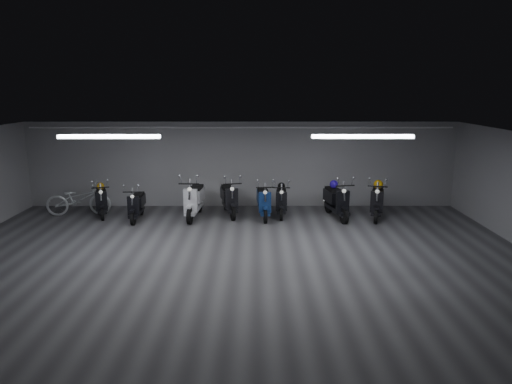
{
  "coord_description": "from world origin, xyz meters",
  "views": [
    {
      "loc": [
        0.46,
        -9.85,
        3.87
      ],
      "look_at": [
        0.48,
        2.5,
        1.05
      ],
      "focal_mm": 32.15,
      "sensor_mm": 36.0,
      "label": 1
    }
  ],
  "objects_px": {
    "scooter_7": "(337,196)",
    "helmet_3": "(101,186)",
    "scooter_2": "(194,194)",
    "helmet_2": "(378,184)",
    "scooter_8": "(377,196)",
    "helmet_0": "(334,184)",
    "scooter_1": "(136,200)",
    "scooter_0": "(101,196)",
    "helmet_1": "(281,186)",
    "scooter_4": "(264,197)",
    "bicycle": "(78,196)",
    "scooter_5": "(281,196)",
    "scooter_3": "(229,193)"
  },
  "relations": [
    {
      "from": "scooter_1",
      "to": "scooter_0",
      "type": "bearing_deg",
      "value": 157.45
    },
    {
      "from": "scooter_2",
      "to": "scooter_5",
      "type": "height_order",
      "value": "scooter_2"
    },
    {
      "from": "scooter_3",
      "to": "helmet_2",
      "type": "distance_m",
      "value": 4.57
    },
    {
      "from": "bicycle",
      "to": "scooter_5",
      "type": "bearing_deg",
      "value": -98.02
    },
    {
      "from": "scooter_0",
      "to": "scooter_8",
      "type": "xyz_separation_m",
      "value": [
        8.41,
        -0.26,
        0.06
      ]
    },
    {
      "from": "helmet_2",
      "to": "scooter_1",
      "type": "bearing_deg",
      "value": -176.55
    },
    {
      "from": "scooter_8",
      "to": "bicycle",
      "type": "bearing_deg",
      "value": -165.75
    },
    {
      "from": "helmet_2",
      "to": "scooter_0",
      "type": "bearing_deg",
      "value": 179.91
    },
    {
      "from": "scooter_3",
      "to": "helmet_2",
      "type": "xyz_separation_m",
      "value": [
        4.56,
        -0.09,
        0.3
      ]
    },
    {
      "from": "helmet_0",
      "to": "helmet_1",
      "type": "height_order",
      "value": "helmet_0"
    },
    {
      "from": "scooter_2",
      "to": "helmet_2",
      "type": "distance_m",
      "value": 5.6
    },
    {
      "from": "bicycle",
      "to": "helmet_1",
      "type": "xyz_separation_m",
      "value": [
        6.27,
        0.16,
        0.26
      ]
    },
    {
      "from": "scooter_1",
      "to": "scooter_2",
      "type": "distance_m",
      "value": 1.71
    },
    {
      "from": "scooter_5",
      "to": "helmet_0",
      "type": "bearing_deg",
      "value": 2.03
    },
    {
      "from": "scooter_1",
      "to": "bicycle",
      "type": "distance_m",
      "value": 2.0
    },
    {
      "from": "scooter_2",
      "to": "helmet_2",
      "type": "bearing_deg",
      "value": 6.89
    },
    {
      "from": "scooter_3",
      "to": "helmet_2",
      "type": "height_order",
      "value": "scooter_3"
    },
    {
      "from": "helmet_0",
      "to": "scooter_4",
      "type": "bearing_deg",
      "value": -174.42
    },
    {
      "from": "scooter_5",
      "to": "scooter_8",
      "type": "xyz_separation_m",
      "value": [
        2.88,
        -0.27,
        0.06
      ]
    },
    {
      "from": "scooter_7",
      "to": "helmet_2",
      "type": "height_order",
      "value": "scooter_7"
    },
    {
      "from": "helmet_0",
      "to": "bicycle",
      "type": "bearing_deg",
      "value": 179.34
    },
    {
      "from": "scooter_1",
      "to": "helmet_2",
      "type": "bearing_deg",
      "value": 1.71
    },
    {
      "from": "scooter_5",
      "to": "bicycle",
      "type": "xyz_separation_m",
      "value": [
        -6.26,
        0.07,
        0.0
      ]
    },
    {
      "from": "scooter_0",
      "to": "scooter_8",
      "type": "relative_size",
      "value": 0.91
    },
    {
      "from": "scooter_8",
      "to": "helmet_1",
      "type": "bearing_deg",
      "value": -173.54
    },
    {
      "from": "bicycle",
      "to": "helmet_3",
      "type": "bearing_deg",
      "value": -85.29
    },
    {
      "from": "scooter_8",
      "to": "helmet_0",
      "type": "distance_m",
      "value": 1.34
    },
    {
      "from": "scooter_2",
      "to": "helmet_0",
      "type": "xyz_separation_m",
      "value": [
        4.24,
        0.22,
        0.26
      ]
    },
    {
      "from": "scooter_3",
      "to": "bicycle",
      "type": "relative_size",
      "value": 0.96
    },
    {
      "from": "scooter_2",
      "to": "scooter_3",
      "type": "bearing_deg",
      "value": 21.49
    },
    {
      "from": "scooter_7",
      "to": "helmet_3",
      "type": "xyz_separation_m",
      "value": [
        -7.25,
        0.49,
        0.19
      ]
    },
    {
      "from": "scooter_0",
      "to": "bicycle",
      "type": "xyz_separation_m",
      "value": [
        -0.73,
        0.08,
        -0.0
      ]
    },
    {
      "from": "scooter_3",
      "to": "helmet_3",
      "type": "xyz_separation_m",
      "value": [
        -3.99,
        0.14,
        0.2
      ]
    },
    {
      "from": "scooter_5",
      "to": "helmet_0",
      "type": "relative_size",
      "value": 6.52
    },
    {
      "from": "scooter_1",
      "to": "scooter_3",
      "type": "distance_m",
      "value": 2.78
    },
    {
      "from": "scooter_0",
      "to": "scooter_8",
      "type": "distance_m",
      "value": 8.41
    },
    {
      "from": "helmet_2",
      "to": "scooter_7",
      "type": "bearing_deg",
      "value": -168.93
    },
    {
      "from": "helmet_0",
      "to": "helmet_3",
      "type": "height_order",
      "value": "helmet_0"
    },
    {
      "from": "scooter_0",
      "to": "scooter_4",
      "type": "height_order",
      "value": "scooter_4"
    },
    {
      "from": "scooter_8",
      "to": "scooter_5",
      "type": "bearing_deg",
      "value": -168.99
    },
    {
      "from": "scooter_8",
      "to": "helmet_1",
      "type": "relative_size",
      "value": 7.91
    },
    {
      "from": "scooter_3",
      "to": "scooter_8",
      "type": "relative_size",
      "value": 1.01
    },
    {
      "from": "scooter_1",
      "to": "helmet_1",
      "type": "height_order",
      "value": "scooter_1"
    },
    {
      "from": "scooter_0",
      "to": "scooter_4",
      "type": "bearing_deg",
      "value": -21.0
    },
    {
      "from": "helmet_0",
      "to": "helmet_3",
      "type": "xyz_separation_m",
      "value": [
        -7.2,
        0.23,
        -0.11
      ]
    },
    {
      "from": "scooter_3",
      "to": "scooter_5",
      "type": "height_order",
      "value": "scooter_3"
    },
    {
      "from": "scooter_3",
      "to": "helmet_2",
      "type": "relative_size",
      "value": 6.49
    },
    {
      "from": "scooter_8",
      "to": "helmet_3",
      "type": "relative_size",
      "value": 7.94
    },
    {
      "from": "scooter_1",
      "to": "scooter_4",
      "type": "height_order",
      "value": "scooter_4"
    },
    {
      "from": "helmet_3",
      "to": "scooter_2",
      "type": "bearing_deg",
      "value": -8.76
    }
  ]
}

